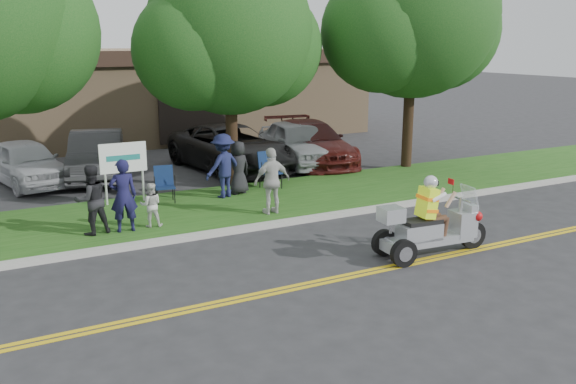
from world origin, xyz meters
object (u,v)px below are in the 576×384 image
lawn_chair_b (269,167)px  parked_car_right (310,143)px  spectator_adult_mid (91,200)px  trike_scooter (430,228)px  spectator_adult_left (123,196)px  parked_car_left (97,155)px  parked_car_far_right (298,143)px  parked_car_far_left (26,163)px  parked_car_mid (231,148)px  spectator_adult_right (272,181)px  lawn_chair_a (164,182)px

lawn_chair_b → parked_car_right: 4.40m
spectator_adult_mid → trike_scooter: bearing=131.7°
spectator_adult_left → spectator_adult_mid: spectator_adult_left is taller
parked_car_left → parked_car_far_right: (6.86, -1.16, 0.04)m
parked_car_far_left → parked_car_mid: (6.50, -0.92, 0.07)m
parked_car_right → lawn_chair_b: bearing=-128.0°
lawn_chair_b → parked_car_left: (-4.19, 4.19, 0.05)m
spectator_adult_right → parked_car_far_left: spectator_adult_right is taller
spectator_adult_left → parked_car_left: size_ratio=0.37×
spectator_adult_right → parked_car_mid: (1.34, 5.89, -0.17)m
spectator_adult_left → parked_car_far_left: spectator_adult_left is taller
lawn_chair_a → spectator_adult_left: spectator_adult_left is taller
parked_car_mid → spectator_adult_left: bearing=-138.4°
spectator_adult_mid → parked_car_right: bearing=-160.4°
parked_car_far_left → spectator_adult_mid: bearing=-96.3°
spectator_adult_left → spectator_adult_right: spectator_adult_left is taller
trike_scooter → parked_car_left: size_ratio=0.57×
parked_car_right → spectator_adult_mid: bearing=-140.8°
lawn_chair_a → spectator_adult_mid: size_ratio=0.61×
parked_car_mid → lawn_chair_a: bearing=-141.4°
trike_scooter → spectator_adult_mid: (-5.99, 4.46, 0.30)m
spectator_adult_mid → parked_car_right: (8.70, 5.27, -0.14)m
spectator_adult_right → trike_scooter: bearing=109.2°
parked_car_right → parked_car_far_right: size_ratio=1.12×
lawn_chair_a → spectator_adult_right: bearing=-39.5°
trike_scooter → parked_car_far_left: bearing=126.7°
parked_car_far_left → parked_car_mid: size_ratio=0.74×
lawn_chair_b → spectator_adult_right: spectator_adult_right is taller
lawn_chair_b → parked_car_left: parked_car_left is taller
spectator_adult_left → parked_car_far_right: size_ratio=0.36×
trike_scooter → parked_car_mid: 9.98m
trike_scooter → lawn_chair_a: trike_scooter is taller
lawn_chair_b → parked_car_mid: (0.17, 3.30, 0.07)m
spectator_adult_right → parked_car_mid: 6.04m
trike_scooter → parked_car_mid: bearing=96.4°
parked_car_mid → parked_car_left: bearing=161.6°
lawn_chair_a → lawn_chair_b: (3.24, 0.15, 0.06)m
parked_car_right → parked_car_left: bearing=179.3°
trike_scooter → lawn_chair_b: bearing=98.7°
parked_car_left → parked_car_far_right: 6.96m
parked_car_far_left → parked_car_far_right: parked_car_far_right is taller
trike_scooter → parked_car_left: bearing=117.9°
trike_scooter → spectator_adult_right: bearing=116.5°
lawn_chair_b → parked_car_far_right: 4.04m
lawn_chair_a → parked_car_right: parked_car_right is taller
parked_car_left → parked_car_mid: bearing=2.4°
lawn_chair_b → parked_car_mid: 3.30m
lawn_chair_b → parked_car_left: bearing=132.3°
spectator_adult_left → parked_car_far_left: 6.74m
parked_car_mid → parked_car_far_right: 2.51m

